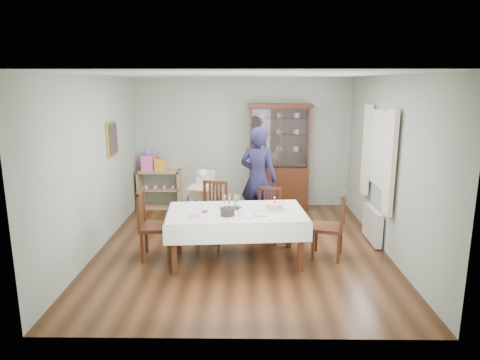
{
  "coord_description": "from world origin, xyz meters",
  "views": [
    {
      "loc": [
        0.05,
        -6.44,
        2.57
      ],
      "look_at": [
        -0.03,
        0.2,
        1.07
      ],
      "focal_mm": 32.0,
      "sensor_mm": 36.0,
      "label": 1
    }
  ],
  "objects_px": {
    "chair_far_right": "(268,226)",
    "gift_bag_orange": "(160,163)",
    "high_chair": "(203,206)",
    "gift_bag_pink": "(147,161)",
    "chair_end_left": "(156,238)",
    "chair_far_left": "(212,224)",
    "chair_end_right": "(329,238)",
    "champagne_tray": "(231,205)",
    "birthday_cake": "(274,207)",
    "dining_table": "(236,236)",
    "sideboard": "(160,189)",
    "woman": "(258,179)",
    "china_cabinet": "(279,156)"
  },
  "relations": [
    {
      "from": "birthday_cake",
      "to": "chair_far_left",
      "type": "bearing_deg",
      "value": 142.47
    },
    {
      "from": "sideboard",
      "to": "gift_bag_pink",
      "type": "relative_size",
      "value": 2.03
    },
    {
      "from": "chair_far_left",
      "to": "birthday_cake",
      "type": "distance_m",
      "value": 1.34
    },
    {
      "from": "china_cabinet",
      "to": "high_chair",
      "type": "bearing_deg",
      "value": -138.05
    },
    {
      "from": "chair_end_right",
      "to": "woman",
      "type": "height_order",
      "value": "woman"
    },
    {
      "from": "dining_table",
      "to": "sideboard",
      "type": "relative_size",
      "value": 2.32
    },
    {
      "from": "china_cabinet",
      "to": "chair_end_right",
      "type": "xyz_separation_m",
      "value": [
        0.56,
        -2.61,
        -0.82
      ]
    },
    {
      "from": "gift_bag_orange",
      "to": "chair_end_right",
      "type": "bearing_deg",
      "value": -40.79
    },
    {
      "from": "chair_end_right",
      "to": "gift_bag_pink",
      "type": "height_order",
      "value": "gift_bag_pink"
    },
    {
      "from": "chair_far_right",
      "to": "gift_bag_orange",
      "type": "height_order",
      "value": "gift_bag_orange"
    },
    {
      "from": "chair_far_left",
      "to": "gift_bag_pink",
      "type": "bearing_deg",
      "value": 142.94
    },
    {
      "from": "chair_end_right",
      "to": "chair_end_left",
      "type": "bearing_deg",
      "value": -71.92
    },
    {
      "from": "chair_far_left",
      "to": "gift_bag_orange",
      "type": "xyz_separation_m",
      "value": [
        -1.22,
        1.93,
        0.67
      ]
    },
    {
      "from": "woman",
      "to": "champagne_tray",
      "type": "height_order",
      "value": "woman"
    },
    {
      "from": "chair_far_left",
      "to": "chair_end_left",
      "type": "bearing_deg",
      "value": -122.46
    },
    {
      "from": "chair_far_right",
      "to": "dining_table",
      "type": "bearing_deg",
      "value": -108.72
    },
    {
      "from": "chair_far_right",
      "to": "chair_end_left",
      "type": "relative_size",
      "value": 0.84
    },
    {
      "from": "chair_end_left",
      "to": "birthday_cake",
      "type": "distance_m",
      "value": 1.84
    },
    {
      "from": "high_chair",
      "to": "birthday_cake",
      "type": "bearing_deg",
      "value": -31.4
    },
    {
      "from": "china_cabinet",
      "to": "high_chair",
      "type": "relative_size",
      "value": 2.0
    },
    {
      "from": "chair_end_left",
      "to": "high_chair",
      "type": "height_order",
      "value": "high_chair"
    },
    {
      "from": "sideboard",
      "to": "chair_far_left",
      "type": "bearing_deg",
      "value": -57.21
    },
    {
      "from": "high_chair",
      "to": "chair_end_right",
      "type": "bearing_deg",
      "value": -15.15
    },
    {
      "from": "dining_table",
      "to": "birthday_cake",
      "type": "relative_size",
      "value": 7.12
    },
    {
      "from": "dining_table",
      "to": "chair_far_right",
      "type": "distance_m",
      "value": 0.97
    },
    {
      "from": "sideboard",
      "to": "champagne_tray",
      "type": "height_order",
      "value": "champagne_tray"
    },
    {
      "from": "chair_far_right",
      "to": "birthday_cake",
      "type": "height_order",
      "value": "birthday_cake"
    },
    {
      "from": "high_chair",
      "to": "gift_bag_pink",
      "type": "height_order",
      "value": "gift_bag_pink"
    },
    {
      "from": "china_cabinet",
      "to": "gift_bag_pink",
      "type": "distance_m",
      "value": 2.73
    },
    {
      "from": "chair_end_left",
      "to": "gift_bag_pink",
      "type": "distance_m",
      "value": 2.83
    },
    {
      "from": "champagne_tray",
      "to": "birthday_cake",
      "type": "xyz_separation_m",
      "value": [
        0.64,
        -0.05,
        -0.01
      ]
    },
    {
      "from": "chair_far_left",
      "to": "chair_end_right",
      "type": "bearing_deg",
      "value": -5.33
    },
    {
      "from": "dining_table",
      "to": "gift_bag_pink",
      "type": "xyz_separation_m",
      "value": [
        -1.9,
        2.74,
        0.61
      ]
    },
    {
      "from": "china_cabinet",
      "to": "woman",
      "type": "relative_size",
      "value": 1.17
    },
    {
      "from": "china_cabinet",
      "to": "high_chair",
      "type": "height_order",
      "value": "china_cabinet"
    },
    {
      "from": "chair_far_left",
      "to": "birthday_cake",
      "type": "relative_size",
      "value": 3.35
    },
    {
      "from": "chair_far_right",
      "to": "chair_end_right",
      "type": "relative_size",
      "value": 0.87
    },
    {
      "from": "china_cabinet",
      "to": "woman",
      "type": "distance_m",
      "value": 1.43
    },
    {
      "from": "chair_end_left",
      "to": "gift_bag_pink",
      "type": "bearing_deg",
      "value": 11.13
    },
    {
      "from": "dining_table",
      "to": "woman",
      "type": "xyz_separation_m",
      "value": [
        0.37,
        1.4,
        0.54
      ]
    },
    {
      "from": "china_cabinet",
      "to": "champagne_tray",
      "type": "distance_m",
      "value": 2.8
    },
    {
      "from": "woman",
      "to": "chair_end_left",
      "type": "bearing_deg",
      "value": 62.53
    },
    {
      "from": "chair_far_right",
      "to": "chair_end_left",
      "type": "distance_m",
      "value": 1.87
    },
    {
      "from": "chair_end_left",
      "to": "champagne_tray",
      "type": "distance_m",
      "value": 1.24
    },
    {
      "from": "dining_table",
      "to": "champagne_tray",
      "type": "xyz_separation_m",
      "value": [
        -0.08,
        0.11,
        0.44
      ]
    },
    {
      "from": "champagne_tray",
      "to": "chair_end_left",
      "type": "bearing_deg",
      "value": -179.02
    },
    {
      "from": "sideboard",
      "to": "chair_end_right",
      "type": "bearing_deg",
      "value": -40.7
    },
    {
      "from": "sideboard",
      "to": "chair_end_right",
      "type": "distance_m",
      "value": 4.04
    },
    {
      "from": "chair_far_right",
      "to": "chair_end_right",
      "type": "bearing_deg",
      "value": -24.49
    },
    {
      "from": "chair_far_left",
      "to": "chair_far_right",
      "type": "bearing_deg",
      "value": 15.47
    }
  ]
}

